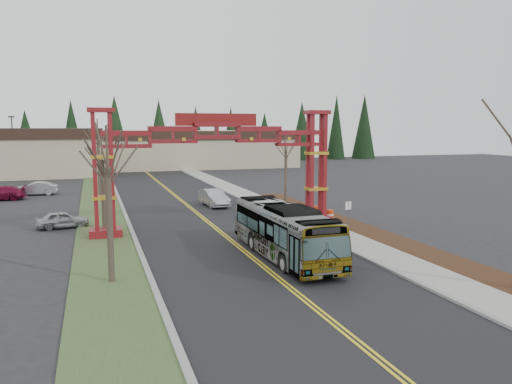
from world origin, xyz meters
name	(u,v)px	position (x,y,z in m)	size (l,w,h in m)	color
ground	(324,316)	(0.00, 0.00, 0.00)	(200.00, 200.00, 0.00)	black
road	(199,214)	(0.00, 25.00, 0.01)	(12.00, 110.00, 0.02)	black
lane_line_left	(197,214)	(-0.12, 25.00, 0.03)	(0.12, 100.00, 0.01)	yellow
lane_line_right	(200,214)	(0.12, 25.00, 0.03)	(0.12, 100.00, 0.01)	yellow
curb_right	(265,210)	(6.15, 25.00, 0.07)	(0.30, 110.00, 0.15)	gray
sidewalk_right	(279,209)	(7.60, 25.00, 0.08)	(2.60, 110.00, 0.14)	gray
landscape_strip	(398,243)	(10.20, 10.00, 0.06)	(2.60, 50.00, 0.12)	black
grass_median	(103,219)	(-8.00, 25.00, 0.04)	(4.00, 110.00, 0.08)	#3A4D26
curb_left	(126,218)	(-6.15, 25.00, 0.07)	(0.30, 110.00, 0.15)	gray
gateway_arch	(217,150)	(0.00, 18.00, 5.98)	(18.20, 1.60, 8.90)	#62110C
retail_building_east	(191,148)	(10.00, 79.95, 3.51)	(38.00, 20.30, 7.00)	#B5A88B
conifer_treeline	(135,133)	(0.25, 92.00, 6.49)	(116.10, 5.60, 13.00)	black
transit_bus	(284,231)	(1.80, 9.07, 1.57)	(2.64, 11.26, 3.14)	#B1B5B9
silver_sedan	(214,198)	(2.39, 29.16, 0.82)	(1.73, 4.97, 1.64)	#A5A8AD
parked_car_near_a	(63,220)	(-11.00, 22.38, 0.65)	(1.54, 3.83, 1.30)	#A2A6A9
parked_car_far_a	(36,188)	(-14.85, 43.26, 0.75)	(1.60, 4.58, 1.51)	#A1A3A8
bare_tree_median_near	(108,168)	(-8.00, 7.21, 5.64)	(3.03, 3.03, 7.68)	#382D26
bare_tree_median_mid	(102,160)	(-8.00, 20.87, 5.18)	(3.30, 3.30, 7.38)	#382D26
bare_tree_median_far	(98,140)	(-8.00, 39.86, 6.29)	(3.34, 3.34, 8.54)	#382D26
bare_tree_right_far	(286,152)	(10.00, 29.53, 5.15)	(2.96, 2.96, 7.14)	#382D26
light_pole_far	(13,143)	(-19.38, 61.40, 5.35)	(0.80, 0.40, 9.25)	#3F3F44
street_sign	(348,210)	(9.15, 14.82, 1.55)	(0.49, 0.10, 2.16)	#3F3F44
barrel_south	(330,217)	(9.18, 17.83, 0.53)	(0.57, 0.57, 1.06)	red
barrel_mid	(310,213)	(8.53, 20.21, 0.44)	(0.48, 0.48, 0.88)	red
barrel_north	(317,211)	(9.53, 21.06, 0.44)	(0.48, 0.48, 0.89)	red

